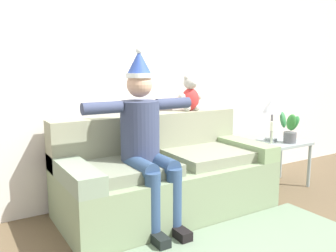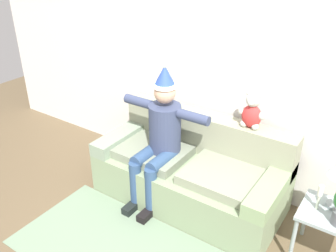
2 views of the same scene
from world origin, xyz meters
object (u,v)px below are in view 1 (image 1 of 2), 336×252
object	(u,v)px
couch	(165,175)
person_seated	(145,136)
candle_tall	(272,129)
teddy_bear	(190,95)
table_lamp	(272,107)
potted_plant	(290,128)
side_table	(280,148)

from	to	relation	value
couch	person_seated	xyz separation A→B (m)	(-0.30, -0.17, 0.43)
person_seated	candle_tall	bearing A→B (deg)	1.86
couch	candle_tall	world-z (taller)	couch
teddy_bear	table_lamp	bearing A→B (deg)	-17.41
table_lamp	potted_plant	distance (m)	0.30
table_lamp	candle_tall	distance (m)	0.28
table_lamp	candle_tall	size ratio (longest dim) A/B	2.05
table_lamp	potted_plant	xyz separation A→B (m)	(0.08, -0.19, -0.22)
potted_plant	side_table	bearing A→B (deg)	105.39
teddy_bear	side_table	distance (m)	1.23
side_table	potted_plant	world-z (taller)	potted_plant
potted_plant	candle_tall	bearing A→B (deg)	157.87
teddy_bear	side_table	xyz separation A→B (m)	(0.98, -0.39, -0.62)
side_table	potted_plant	size ratio (longest dim) A/B	1.68
person_seated	potted_plant	xyz separation A→B (m)	(1.80, -0.03, -0.09)
person_seated	teddy_bear	xyz separation A→B (m)	(0.79, 0.46, 0.29)
couch	candle_tall	bearing A→B (deg)	-5.21
couch	potted_plant	xyz separation A→B (m)	(1.50, -0.20, 0.34)
person_seated	side_table	size ratio (longest dim) A/B	2.57
teddy_bear	potted_plant	bearing A→B (deg)	-25.67
person_seated	couch	bearing A→B (deg)	29.98
teddy_bear	side_table	world-z (taller)	teddy_bear
side_table	person_seated	bearing A→B (deg)	-177.67
couch	side_table	distance (m)	1.48
couch	teddy_bear	distance (m)	0.92
couch	teddy_bear	size ratio (longest dim) A/B	5.24
table_lamp	potted_plant	size ratio (longest dim) A/B	1.40
person_seated	teddy_bear	size ratio (longest dim) A/B	4.01
table_lamp	side_table	bearing A→B (deg)	-62.24
teddy_bear	person_seated	bearing A→B (deg)	-149.90
teddy_bear	candle_tall	xyz separation A→B (m)	(0.82, -0.41, -0.39)
candle_tall	person_seated	bearing A→B (deg)	-178.14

